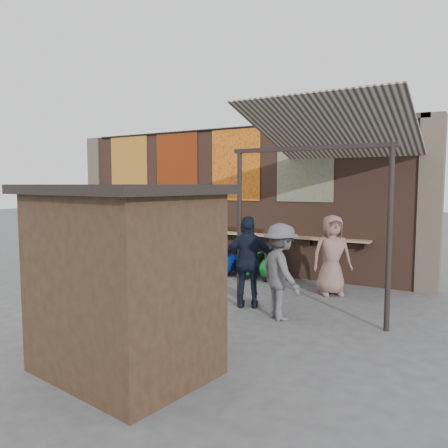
% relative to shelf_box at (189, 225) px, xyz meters
% --- Properties ---
extents(ground, '(70.00, 70.00, 0.00)m').
position_rel_shelf_box_xyz_m(ground, '(1.14, -2.30, -1.25)').
color(ground, '#474749').
rests_on(ground, ground).
extents(brick_wall, '(10.00, 0.40, 4.00)m').
position_rel_shelf_box_xyz_m(brick_wall, '(1.14, 0.40, 0.75)').
color(brick_wall, brown).
rests_on(brick_wall, ground).
extents(pier_left, '(0.50, 0.50, 4.00)m').
position_rel_shelf_box_xyz_m(pier_left, '(-4.06, 0.40, 0.75)').
color(pier_left, '#4C4238').
rests_on(pier_left, ground).
extents(pier_right, '(0.50, 0.50, 4.00)m').
position_rel_shelf_box_xyz_m(pier_right, '(6.34, 0.40, 0.75)').
color(pier_right, '#4C4238').
rests_on(pier_right, ground).
extents(eating_counter, '(8.00, 0.32, 0.05)m').
position_rel_shelf_box_xyz_m(eating_counter, '(1.14, 0.03, -0.15)').
color(eating_counter, '#9E7A51').
rests_on(eating_counter, brick_wall).
extents(shelf_box, '(0.54, 0.28, 0.24)m').
position_rel_shelf_box_xyz_m(shelf_box, '(0.00, 0.00, 0.00)').
color(shelf_box, white).
rests_on(shelf_box, eating_counter).
extents(tapestry_redgold, '(1.50, 0.02, 2.00)m').
position_rel_shelf_box_xyz_m(tapestry_redgold, '(-2.46, 0.18, 1.75)').
color(tapestry_redgold, maroon).
rests_on(tapestry_redgold, brick_wall).
extents(tapestry_sun, '(1.50, 0.02, 2.00)m').
position_rel_shelf_box_xyz_m(tapestry_sun, '(-0.56, 0.18, 1.75)').
color(tapestry_sun, '#CA3E0B').
rests_on(tapestry_sun, brick_wall).
extents(tapestry_orange, '(1.50, 0.02, 2.00)m').
position_rel_shelf_box_xyz_m(tapestry_orange, '(1.44, 0.18, 1.75)').
color(tapestry_orange, orange).
rests_on(tapestry_orange, brick_wall).
extents(tapestry_multi, '(1.50, 0.02, 2.00)m').
position_rel_shelf_box_xyz_m(tapestry_multi, '(3.44, 0.18, 1.75)').
color(tapestry_multi, '#234D83').
rests_on(tapestry_multi, brick_wall).
extents(hang_rail, '(9.50, 0.06, 0.06)m').
position_rel_shelf_box_xyz_m(hang_rail, '(1.14, 0.17, 2.73)').
color(hang_rail, black).
rests_on(hang_rail, brick_wall).
extents(scooter_stool_0, '(0.32, 0.70, 0.67)m').
position_rel_shelf_box_xyz_m(scooter_stool_0, '(-1.68, -0.34, -0.91)').
color(scooter_stool_0, '#0E471C').
rests_on(scooter_stool_0, ground).
extents(scooter_stool_1, '(0.34, 0.75, 0.71)m').
position_rel_shelf_box_xyz_m(scooter_stool_1, '(-0.98, -0.30, -0.89)').
color(scooter_stool_1, navy).
rests_on(scooter_stool_1, ground).
extents(scooter_stool_2, '(0.36, 0.79, 0.75)m').
position_rel_shelf_box_xyz_m(scooter_stool_2, '(-0.36, -0.35, -0.87)').
color(scooter_stool_2, maroon).
rests_on(scooter_stool_2, ground).
extents(scooter_stool_3, '(0.38, 0.84, 0.80)m').
position_rel_shelf_box_xyz_m(scooter_stool_3, '(0.25, -0.34, -0.85)').
color(scooter_stool_3, black).
rests_on(scooter_stool_3, ground).
extents(scooter_stool_4, '(0.40, 0.90, 0.85)m').
position_rel_shelf_box_xyz_m(scooter_stool_4, '(0.89, -0.26, -0.82)').
color(scooter_stool_4, black).
rests_on(scooter_stool_4, ground).
extents(scooter_stool_5, '(0.33, 0.73, 0.70)m').
position_rel_shelf_box_xyz_m(scooter_stool_5, '(1.56, -0.28, -0.90)').
color(scooter_stool_5, navy).
rests_on(scooter_stool_5, ground).
extents(scooter_stool_6, '(0.39, 0.86, 0.81)m').
position_rel_shelf_box_xyz_m(scooter_stool_6, '(2.17, -0.30, -0.84)').
color(scooter_stool_6, '#196744').
rests_on(scooter_stool_6, ground).
extents(scooter_stool_7, '(0.36, 0.81, 0.77)m').
position_rel_shelf_box_xyz_m(scooter_stool_7, '(2.78, -0.30, -0.86)').
color(scooter_stool_7, '#0C551B').
rests_on(scooter_stool_7, ground).
extents(diner_left, '(0.62, 0.41, 1.69)m').
position_rel_shelf_box_xyz_m(diner_left, '(-1.77, -0.30, -0.40)').
color(diner_left, '#A0A9E8').
rests_on(diner_left, ground).
extents(diner_right, '(0.77, 0.62, 1.53)m').
position_rel_shelf_box_xyz_m(diner_right, '(-0.95, -0.55, -0.48)').
color(diner_right, '#2D232A').
rests_on(diner_right, ground).
extents(shopper_navy, '(1.16, 0.84, 1.82)m').
position_rel_shelf_box_xyz_m(shopper_navy, '(3.41, -2.83, -0.33)').
color(shopper_navy, black).
rests_on(shopper_navy, ground).
extents(shopper_grey, '(1.29, 1.21, 1.75)m').
position_rel_shelf_box_xyz_m(shopper_grey, '(4.25, -3.20, -0.37)').
color(shopper_grey, '#525156').
rests_on(shopper_grey, ground).
extents(shopper_tan, '(1.04, 0.97, 1.78)m').
position_rel_shelf_box_xyz_m(shopper_tan, '(4.53, -1.00, -0.36)').
color(shopper_tan, '#845D54').
rests_on(shopper_tan, ground).
extents(market_stall, '(2.34, 1.88, 2.32)m').
position_rel_shelf_box_xyz_m(market_stall, '(3.39, -6.31, -0.09)').
color(market_stall, black).
rests_on(market_stall, ground).
extents(stall_roof, '(2.63, 2.16, 0.12)m').
position_rel_shelf_box_xyz_m(stall_roof, '(3.39, -6.31, 1.13)').
color(stall_roof, black).
rests_on(stall_roof, market_stall).
extents(stall_sign, '(1.19, 0.20, 0.50)m').
position_rel_shelf_box_xyz_m(stall_sign, '(3.51, -5.49, 0.44)').
color(stall_sign, gold).
rests_on(stall_sign, market_stall).
extents(stall_shelf, '(1.77, 0.34, 0.06)m').
position_rel_shelf_box_xyz_m(stall_shelf, '(3.51, -5.49, -0.40)').
color(stall_shelf, '#473321').
rests_on(stall_shelf, market_stall).
extents(awning_canvas, '(3.20, 3.28, 0.97)m').
position_rel_shelf_box_xyz_m(awning_canvas, '(4.64, -1.40, 2.30)').
color(awning_canvas, beige).
rests_on(awning_canvas, brick_wall).
extents(awning_ledger, '(3.30, 0.08, 0.12)m').
position_rel_shelf_box_xyz_m(awning_ledger, '(4.64, 0.19, 2.70)').
color(awning_ledger, '#33261C').
rests_on(awning_ledger, brick_wall).
extents(awning_header, '(3.00, 0.08, 0.08)m').
position_rel_shelf_box_xyz_m(awning_header, '(4.64, -2.90, 1.83)').
color(awning_header, black).
rests_on(awning_header, awning_post_left).
extents(awning_post_left, '(0.09, 0.09, 3.10)m').
position_rel_shelf_box_xyz_m(awning_post_left, '(3.24, -2.90, 0.30)').
color(awning_post_left, black).
rests_on(awning_post_left, ground).
extents(awning_post_right, '(0.09, 0.09, 3.10)m').
position_rel_shelf_box_xyz_m(awning_post_right, '(6.04, -2.90, 0.30)').
color(awning_post_right, black).
rests_on(awning_post_right, ground).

